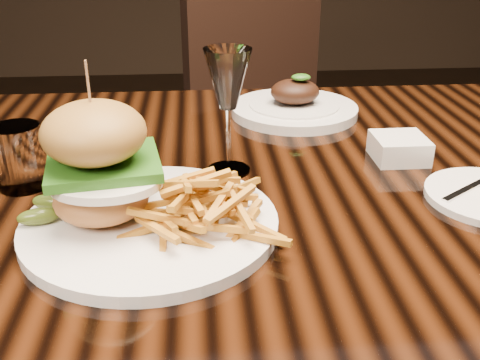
{
  "coord_description": "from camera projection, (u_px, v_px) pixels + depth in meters",
  "views": [
    {
      "loc": [
        -0.12,
        -0.75,
        1.1
      ],
      "look_at": [
        -0.07,
        -0.14,
        0.81
      ],
      "focal_mm": 42.0,
      "sensor_mm": 36.0,
      "label": 1
    }
  ],
  "objects": [
    {
      "name": "dining_table",
      "position": [
        278.0,
        219.0,
        0.86
      ],
      "size": [
        1.6,
        0.9,
        0.75
      ],
      "color": "black",
      "rests_on": "ground"
    },
    {
      "name": "burger_plate",
      "position": [
        140.0,
        190.0,
        0.66
      ],
      "size": [
        0.31,
        0.31,
        0.21
      ],
      "rotation": [
        0.0,
        0.0,
        -0.05
      ],
      "color": "silver",
      "rests_on": "dining_table"
    },
    {
      "name": "water_tumbler",
      "position": [
        19.0,
        157.0,
        0.77
      ],
      "size": [
        0.07,
        0.07,
        0.09
      ],
      "primitive_type": "cylinder",
      "color": "white",
      "rests_on": "dining_table"
    },
    {
      "name": "far_dish",
      "position": [
        294.0,
        107.0,
        1.07
      ],
      "size": [
        0.24,
        0.24,
        0.08
      ],
      "rotation": [
        0.0,
        0.0,
        0.03
      ],
      "color": "silver",
      "rests_on": "dining_table"
    },
    {
      "name": "ramekin",
      "position": [
        399.0,
        148.0,
        0.87
      ],
      "size": [
        0.1,
        0.1,
        0.04
      ],
      "primitive_type": "cube",
      "rotation": [
        0.0,
        0.0,
        0.29
      ],
      "color": "silver",
      "rests_on": "dining_table"
    },
    {
      "name": "chair_far",
      "position": [
        272.0,
        116.0,
        1.73
      ],
      "size": [
        0.61,
        0.61,
        0.95
      ],
      "rotation": [
        0.0,
        0.0,
        0.42
      ],
      "color": "black",
      "rests_on": "ground"
    },
    {
      "name": "wine_glass",
      "position": [
        228.0,
        83.0,
        0.78
      ],
      "size": [
        0.07,
        0.07,
        0.18
      ],
      "color": "white",
      "rests_on": "dining_table"
    }
  ]
}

